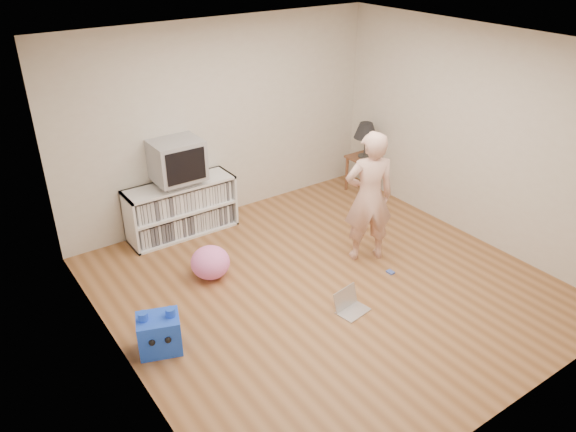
# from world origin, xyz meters

# --- Properties ---
(ground) EXTENTS (4.50, 4.50, 0.00)m
(ground) POSITION_xyz_m (0.00, 0.00, 0.00)
(ground) COLOR brown
(ground) RESTS_ON ground
(walls) EXTENTS (4.52, 4.52, 2.60)m
(walls) POSITION_xyz_m (0.00, 0.00, 1.30)
(walls) COLOR beige
(walls) RESTS_ON ground
(ceiling) EXTENTS (4.50, 4.50, 0.01)m
(ceiling) POSITION_xyz_m (0.00, 0.00, 2.60)
(ceiling) COLOR white
(ceiling) RESTS_ON walls
(media_unit) EXTENTS (1.40, 0.45, 0.70)m
(media_unit) POSITION_xyz_m (-0.77, 2.04, 0.35)
(media_unit) COLOR white
(media_unit) RESTS_ON ground
(dvd_deck) EXTENTS (0.45, 0.35, 0.07)m
(dvd_deck) POSITION_xyz_m (-0.77, 2.02, 0.73)
(dvd_deck) COLOR gray
(dvd_deck) RESTS_ON media_unit
(crt_tv) EXTENTS (0.60, 0.53, 0.50)m
(crt_tv) POSITION_xyz_m (-0.77, 2.02, 1.02)
(crt_tv) COLOR #98989D
(crt_tv) RESTS_ON dvd_deck
(side_table) EXTENTS (0.42, 0.42, 0.55)m
(side_table) POSITION_xyz_m (1.99, 1.65, 0.42)
(side_table) COLOR brown
(side_table) RESTS_ON ground
(table_lamp) EXTENTS (0.34, 0.34, 0.52)m
(table_lamp) POSITION_xyz_m (1.99, 1.65, 0.94)
(table_lamp) COLOR #333333
(table_lamp) RESTS_ON side_table
(person) EXTENTS (0.69, 0.59, 1.59)m
(person) POSITION_xyz_m (0.77, 0.22, 0.80)
(person) COLOR beige
(person) RESTS_ON ground
(laptop) EXTENTS (0.36, 0.31, 0.23)m
(laptop) POSITION_xyz_m (-0.07, -0.47, 0.06)
(laptop) COLOR silver
(laptop) RESTS_ON ground
(playing_cards) EXTENTS (0.07, 0.09, 0.02)m
(playing_cards) POSITION_xyz_m (0.77, -0.22, 0.01)
(playing_cards) COLOR #4760BE
(playing_cards) RESTS_ON ground
(plush_blue) EXTENTS (0.47, 0.42, 0.45)m
(plush_blue) POSITION_xyz_m (-1.93, 0.08, 0.19)
(plush_blue) COLOR blue
(plush_blue) RESTS_ON ground
(plush_pink) EXTENTS (0.58, 0.58, 0.38)m
(plush_pink) POSITION_xyz_m (-0.96, 0.90, 0.19)
(plush_pink) COLOR #FF75CB
(plush_pink) RESTS_ON ground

